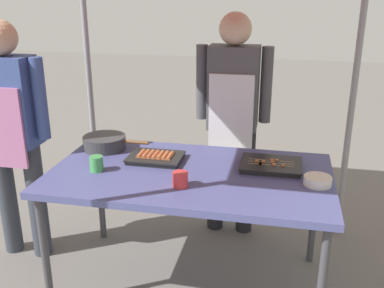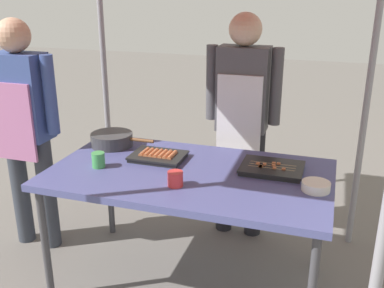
# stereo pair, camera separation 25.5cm
# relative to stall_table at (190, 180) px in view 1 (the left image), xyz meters

# --- Properties ---
(ground_plane) EXTENTS (18.00, 18.00, 0.00)m
(ground_plane) POSITION_rel_stall_table_xyz_m (0.00, 0.00, -0.70)
(ground_plane) COLOR #66605B
(stall_table) EXTENTS (1.60, 0.90, 0.75)m
(stall_table) POSITION_rel_stall_table_xyz_m (0.00, 0.00, 0.00)
(stall_table) COLOR #4C518C
(stall_table) RESTS_ON ground
(tray_grilled_sausages) EXTENTS (0.32, 0.24, 0.05)m
(tray_grilled_sausages) POSITION_rel_stall_table_xyz_m (-0.24, 0.12, 0.07)
(tray_grilled_sausages) COLOR black
(tray_grilled_sausages) RESTS_ON stall_table
(tray_meat_skewers) EXTENTS (0.35, 0.28, 0.04)m
(tray_meat_skewers) POSITION_rel_stall_table_xyz_m (0.45, 0.15, 0.07)
(tray_meat_skewers) COLOR black
(tray_meat_skewers) RESTS_ON stall_table
(cooking_wok) EXTENTS (0.43, 0.27, 0.09)m
(cooking_wok) POSITION_rel_stall_table_xyz_m (-0.62, 0.25, 0.10)
(cooking_wok) COLOR #38383A
(cooking_wok) RESTS_ON stall_table
(condiment_bowl) EXTENTS (0.15, 0.15, 0.05)m
(condiment_bowl) POSITION_rel_stall_table_xyz_m (0.70, -0.03, 0.08)
(condiment_bowl) COLOR silver
(condiment_bowl) RESTS_ON stall_table
(drink_cup_near_edge) EXTENTS (0.08, 0.08, 0.09)m
(drink_cup_near_edge) POSITION_rel_stall_table_xyz_m (-0.53, -0.10, 0.10)
(drink_cup_near_edge) COLOR #3F994C
(drink_cup_near_edge) RESTS_ON stall_table
(drink_cup_by_wok) EXTENTS (0.08, 0.08, 0.08)m
(drink_cup_by_wok) POSITION_rel_stall_table_xyz_m (-0.01, -0.20, 0.09)
(drink_cup_by_wok) COLOR red
(drink_cup_by_wok) RESTS_ON stall_table
(vendor_woman) EXTENTS (0.52, 0.23, 1.59)m
(vendor_woman) POSITION_rel_stall_table_xyz_m (0.15, 0.70, 0.25)
(vendor_woman) COLOR black
(vendor_woman) RESTS_ON ground
(customer_nearby) EXTENTS (0.52, 0.23, 1.57)m
(customer_nearby) POSITION_rel_stall_table_xyz_m (-1.18, 0.10, 0.23)
(customer_nearby) COLOR #333842
(customer_nearby) RESTS_ON ground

